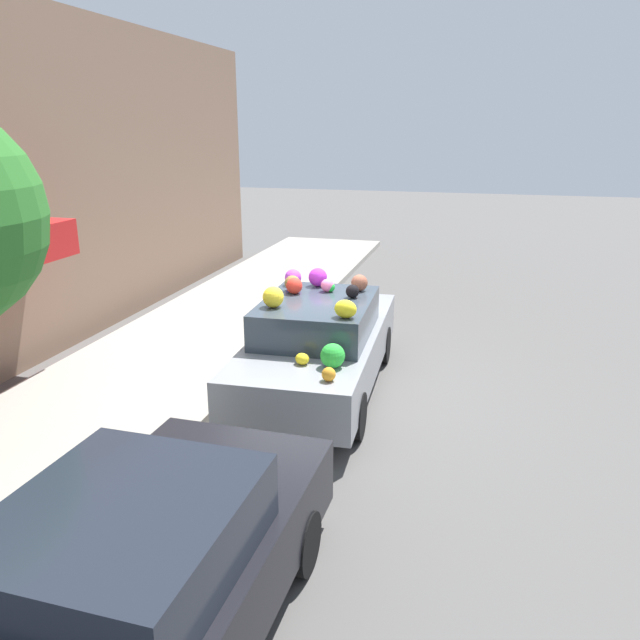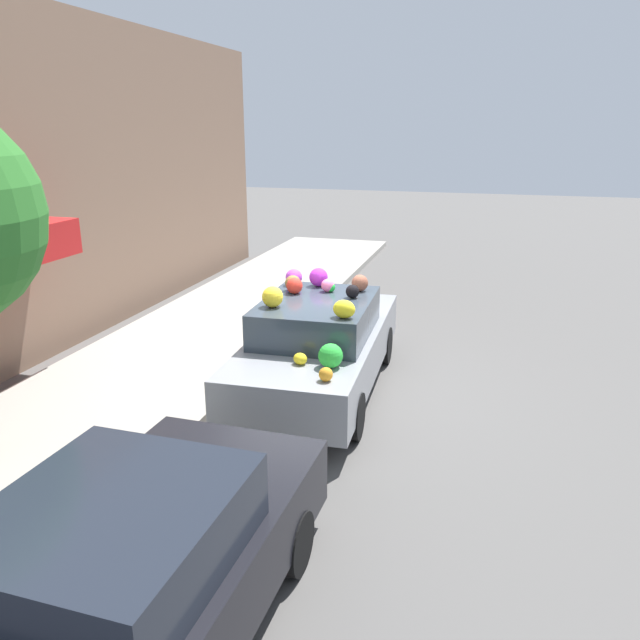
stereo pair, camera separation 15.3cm
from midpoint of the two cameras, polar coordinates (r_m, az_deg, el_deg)
The scene contains 6 objects.
ground_plane at distance 9.53m, azimuth 0.16°, elevation -6.38°, with size 60.00×60.00×0.00m, color #565451.
sidewalk_curb at distance 10.51m, azimuth -14.19°, elevation -4.18°, with size 24.00×3.20×0.15m.
building_facade at distance 11.06m, azimuth -25.79°, elevation 10.53°, with size 18.00×1.20×5.78m.
fire_hydrant at distance 12.03m, azimuth -3.37°, elevation 1.20°, with size 0.20×0.20×0.70m.
art_car at distance 9.19m, azimuth 0.41°, elevation -2.11°, with size 4.51×1.90×1.76m.
parked_car_plain at distance 5.02m, azimuth -16.20°, elevation -21.69°, with size 4.04×1.87×1.45m.
Camera 2 is at (-8.37, -2.46, 3.84)m, focal length 35.00 mm.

